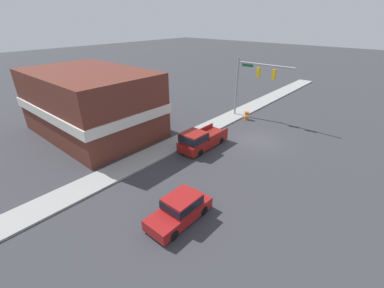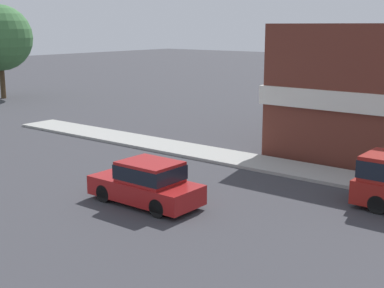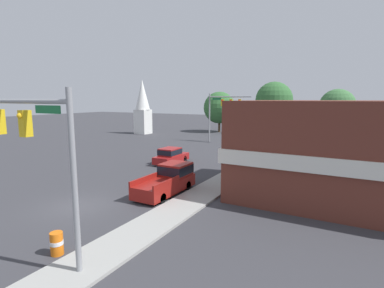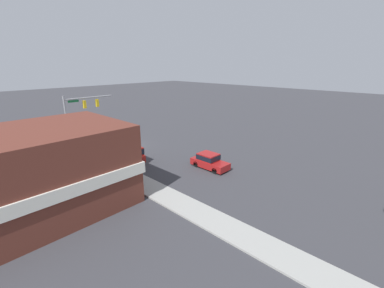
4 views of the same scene
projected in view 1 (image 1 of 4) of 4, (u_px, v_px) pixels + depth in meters
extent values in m
plane|color=#38383D|center=(258.00, 140.00, 25.71)|extent=(200.00, 200.00, 0.00)
cube|color=#9E9E99|center=(212.00, 126.00, 29.02)|extent=(2.40, 60.00, 0.14)
cylinder|color=gray|center=(237.00, 87.00, 30.90)|extent=(0.22, 0.22, 6.97)
cylinder|color=gray|center=(265.00, 65.00, 27.61)|extent=(6.69, 0.18, 0.18)
cube|color=gold|center=(258.00, 72.00, 28.42)|extent=(0.36, 0.36, 1.05)
sphere|color=yellow|center=(260.00, 69.00, 28.41)|extent=(0.22, 0.22, 0.22)
cube|color=gold|center=(274.00, 74.00, 27.34)|extent=(0.36, 0.36, 1.05)
sphere|color=yellow|center=(275.00, 71.00, 27.34)|extent=(0.22, 0.22, 0.22)
cube|color=#196B38|center=(248.00, 65.00, 29.00)|extent=(1.40, 0.04, 0.30)
cylinder|color=black|center=(173.00, 235.00, 14.18)|extent=(0.22, 0.66, 0.66)
cylinder|color=black|center=(154.00, 222.00, 15.10)|extent=(0.22, 0.66, 0.66)
cylinder|color=black|center=(203.00, 210.00, 15.97)|extent=(0.22, 0.66, 0.66)
cylinder|color=black|center=(184.00, 200.00, 16.89)|extent=(0.22, 0.66, 0.66)
cube|color=maroon|center=(179.00, 213.00, 15.44)|extent=(1.79, 4.27, 0.70)
cube|color=maroon|center=(182.00, 202.00, 15.29)|extent=(1.65, 2.05, 0.74)
cube|color=black|center=(182.00, 202.00, 15.29)|extent=(1.67, 2.13, 0.51)
cylinder|color=black|center=(200.00, 153.00, 22.74)|extent=(0.22, 0.66, 0.66)
cylinder|color=black|center=(185.00, 147.00, 23.76)|extent=(0.22, 0.66, 0.66)
cylinder|color=black|center=(221.00, 141.00, 24.94)|extent=(0.22, 0.66, 0.66)
cylinder|color=black|center=(207.00, 136.00, 25.96)|extent=(0.22, 0.66, 0.66)
cube|color=maroon|center=(203.00, 141.00, 24.22)|extent=(1.97, 5.24, 0.85)
cube|color=maroon|center=(194.00, 137.00, 22.87)|extent=(1.87, 1.99, 0.90)
cube|color=black|center=(194.00, 137.00, 22.87)|extent=(1.89, 2.07, 0.63)
cube|color=maroon|center=(219.00, 134.00, 24.19)|extent=(0.12, 2.95, 0.35)
cube|color=maroon|center=(203.00, 129.00, 25.27)|extent=(0.12, 2.95, 0.35)
cylinder|color=orange|center=(246.00, 116.00, 30.72)|extent=(0.53, 0.53, 0.99)
cylinder|color=white|center=(247.00, 115.00, 30.70)|extent=(0.54, 0.54, 0.18)
cube|color=brown|center=(92.00, 103.00, 26.24)|extent=(13.69, 8.93, 6.45)
cube|color=silver|center=(92.00, 104.00, 26.32)|extent=(13.99, 9.23, 0.90)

